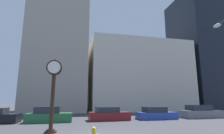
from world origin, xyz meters
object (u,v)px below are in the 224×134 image
at_px(fire_hydrant_near, 94,134).
at_px(car_maroon, 109,115).
at_px(street_clock, 53,84).
at_px(car_green, 49,115).
at_px(car_blue, 156,114).
at_px(car_grey, 200,112).

bearing_deg(fire_hydrant_near, car_maroon, 73.55).
bearing_deg(fire_hydrant_near, street_clock, 129.79).
xyz_separation_m(car_green, fire_hydrant_near, (3.31, -8.88, -0.25)).
bearing_deg(car_blue, fire_hydrant_near, -132.21).
bearing_deg(car_grey, fire_hydrant_near, -146.91).
distance_m(street_clock, car_maroon, 8.33).
distance_m(car_green, car_blue, 11.37).
height_order(car_blue, fire_hydrant_near, car_blue).
bearing_deg(car_maroon, fire_hydrant_near, -107.89).
bearing_deg(street_clock, car_grey, 20.47).
bearing_deg(car_blue, car_green, -179.81).
bearing_deg(street_clock, car_maroon, 49.54).
bearing_deg(fire_hydrant_near, car_green, 110.46).
height_order(car_grey, fire_hydrant_near, car_grey).
relative_size(car_blue, fire_hydrant_near, 5.92).
distance_m(car_blue, car_grey, 5.88).
xyz_separation_m(street_clock, car_blue, (10.53, 6.00, -2.63)).
bearing_deg(fire_hydrant_near, car_grey, 33.16).
relative_size(car_green, car_blue, 0.99).
xyz_separation_m(street_clock, fire_hydrant_near, (2.48, -2.98, -2.83)).
height_order(car_green, fire_hydrant_near, car_green).
bearing_deg(street_clock, car_green, 98.04).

